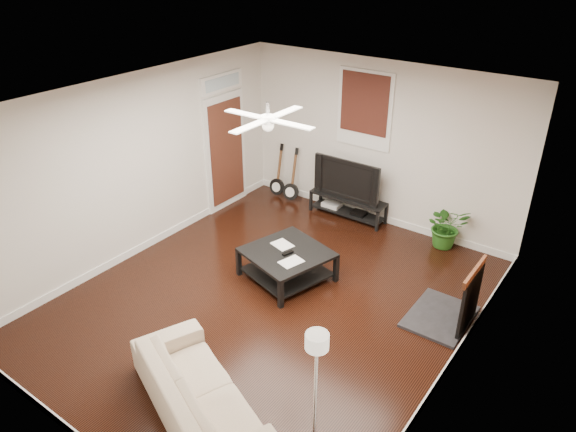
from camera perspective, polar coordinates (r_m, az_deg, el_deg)
name	(u,v)px	position (r m, az deg, el deg)	size (l,w,h in m)	color
room	(270,210)	(6.81, -1.97, 0.59)	(5.01, 6.01, 2.81)	black
brick_accent	(491,236)	(6.67, 20.79, -1.99)	(0.02, 2.20, 2.80)	brown
fireplace	(455,293)	(7.22, 17.37, -7.84)	(0.80, 1.10, 0.92)	black
window_back	(365,109)	(9.10, 8.14, 11.14)	(1.00, 0.06, 1.30)	#36110E
door_left	(225,141)	(9.68, -6.67, 7.87)	(0.08, 1.00, 2.50)	white
tv_stand	(348,207)	(9.64, 6.35, 0.98)	(1.40, 0.37, 0.39)	black
tv	(350,178)	(9.42, 6.59, 4.06)	(1.26, 0.16, 0.72)	black
coffee_table	(287,264)	(7.88, -0.11, -5.17)	(1.08, 1.08, 0.45)	black
sofa	(199,393)	(5.91, -9.40, -18.08)	(2.07, 0.81, 0.60)	tan
floor_lamp	(315,409)	(4.97, 2.87, -19.84)	(0.28, 0.28, 1.69)	silver
potted_plant	(447,226)	(8.96, 16.53, -1.05)	(0.66, 0.57, 0.73)	#26601B
guitar_left	(277,171)	(10.25, -1.20, 4.80)	(0.32, 0.22, 1.03)	black
guitar_right	(291,176)	(10.04, 0.30, 4.29)	(0.32, 0.22, 1.03)	black
ceiling_fan	(268,119)	(6.36, -2.15, 10.26)	(1.24, 1.24, 0.32)	white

